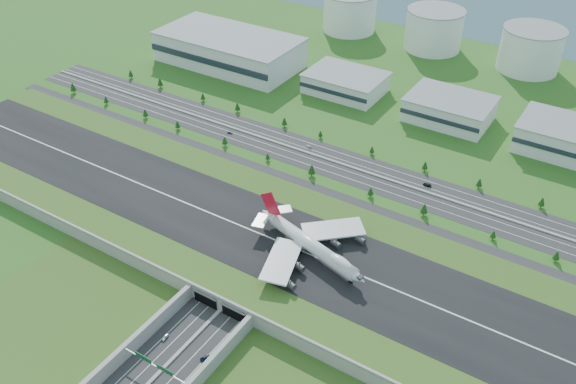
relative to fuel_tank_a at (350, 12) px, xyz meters
The scene contains 20 objects.
ground 332.88m from the fuel_tank_a, 68.84° to the right, with size 1200.00×1200.00×0.00m, color #29571B.
airfield_deck 332.76m from the fuel_tank_a, 68.84° to the right, with size 520.00×100.00×9.20m.
underpass_road 426.88m from the fuel_tank_a, 73.66° to the right, with size 38.80×120.40×8.00m.
sign_gantry_near 422.58m from the fuel_tank_a, 73.50° to the right, with size 38.70×0.70×9.80m.
north_expressway 246.84m from the fuel_tank_a, 60.83° to the right, with size 560.00×36.00×0.12m, color #28282B.
tree_row 249.24m from the fuel_tank_a, 60.37° to the right, with size 502.77×48.57×8.41m.
hangar_west 134.72m from the fuel_tank_a, 111.80° to the right, with size 120.00×60.00×25.00m, color #BCBCC1.
hangar_mid_a 134.54m from the fuel_tank_a, 63.43° to the right, with size 58.00×42.00×15.00m, color #BCBCC1.
hangar_mid_b 188.43m from the fuel_tank_a, 39.61° to the right, with size 58.00×42.00×17.00m, color #BCBCC1.
hangar_mid_c 255.13m from the fuel_tank_a, 28.07° to the right, with size 58.00×42.00×19.00m, color #BCBCC1.
fuel_tank_a is the anchor object (origin of this frame).
fuel_tank_b 85.00m from the fuel_tank_a, ahead, with size 50.00×50.00×35.00m, color white.
fuel_tank_c 170.00m from the fuel_tank_a, ahead, with size 50.00×50.00×35.00m, color white.
bay_water 208.82m from the fuel_tank_a, 54.78° to the left, with size 1200.00×260.00×0.06m, color #335361.
boeing_747 339.71m from the fuel_tank_a, 65.66° to the right, with size 73.95×68.98×23.39m.
car_0 402.60m from the fuel_tank_a, 74.26° to the right, with size 1.75×4.36×1.49m, color silver.
car_2 408.78m from the fuel_tank_a, 71.12° to the right, with size 2.19×4.75×1.32m, color #0B1838.
car_4 223.55m from the fuel_tank_a, 84.26° to the right, with size 1.62×4.02×1.37m, color #555459.
car_5 265.88m from the fuel_tank_a, 51.70° to the right, with size 1.79×5.13×1.69m, color black.
car_7 223.26m from the fuel_tank_a, 69.28° to the right, with size 1.90×4.66×1.35m, color silver.
Camera 1 is at (136.97, -205.13, 217.13)m, focal length 38.00 mm.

